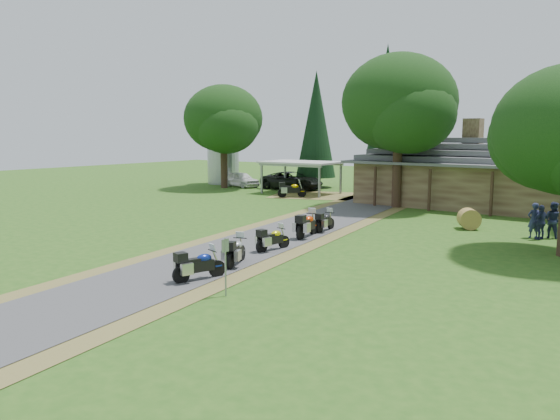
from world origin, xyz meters
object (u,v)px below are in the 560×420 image
Objects in this scene: lodge at (511,173)px; carport at (301,178)px; motorcycle_row_a at (199,263)px; motorcycle_row_c at (273,238)px; car_white_sedan at (241,177)px; motorcycle_row_b at (236,250)px; silo at (223,152)px; motorcycle_row_d at (307,224)px; hay_bale at (469,219)px; motorcycle_row_e at (325,220)px; motorcycle_carport_a at (292,189)px; car_dark_suv at (292,176)px.

lodge reaches higher than carport.
motorcycle_row_a is at bearing -98.89° from lodge.
motorcycle_row_c is (-0.85, 5.46, -0.04)m from motorcycle_row_a.
motorcycle_row_b is at bearing -125.93° from car_white_sedan.
carport is at bearing -14.34° from silo.
carport is at bearing 44.02° from motorcycle_row_a.
motorcycle_row_d is at bearing -107.57° from lodge.
motorcycle_row_d is 1.83× the size of hay_bale.
motorcycle_carport_a is (-10.16, 11.44, 0.12)m from motorcycle_row_e.
motorcycle_row_b is at bearing -47.05° from silo.
lodge is at bearing -32.53° from motorcycle_carport_a.
silo is 35.15m from motorcycle_row_b.
motorcycle_row_d is at bearing -56.93° from carport.
motorcycle_row_d is (-1.34, 8.95, 0.07)m from motorcycle_row_a.
motorcycle_carport_a is at bearing -166.69° from lodge.
car_dark_suv reaches higher than motorcycle_row_d.
silo is at bearing 47.94° from motorcycle_row_e.
motorcycle_carport_a is at bearing 28.34° from motorcycle_row_d.
car_dark_suv is at bearing -4.07° from silo.
car_white_sedan is 2.64× the size of motorcycle_carport_a.
car_white_sedan is 3.00× the size of motorcycle_row_a.
motorcycle_row_c is 20.04m from motorcycle_carport_a.
silo is 4.66m from car_white_sedan.
motorcycle_row_c is at bearing -14.39° from motorcycle_row_b.
silo is 3.78× the size of motorcycle_row_c.
motorcycle_row_b is at bearing -109.43° from hay_bale.
car_dark_suv is 23.17m from motorcycle_row_d.
car_dark_suv is at bearing 46.32° from motorcycle_row_a.
lodge is 18.03m from motorcycle_row_d.
silo is at bearing 157.35° from hay_bale.
motorcycle_row_d is at bearing -39.87° from silo.
motorcycle_row_a reaches higher than hay_bale.
motorcycle_row_b reaches higher than hay_bale.
motorcycle_row_b is at bearing 26.90° from motorcycle_row_a.
motorcycle_row_a is 16.73m from hay_bale.
motorcycle_row_a is 25.19m from motorcycle_carport_a.
motorcycle_row_e is 0.83× the size of motorcycle_carport_a.
car_white_sedan is at bearing 108.95° from motorcycle_carport_a.
carport is at bearing -176.89° from lodge.
silo is 1.01× the size of car_dark_suv.
silo is 37.25m from motorcycle_row_a.
motorcycle_row_d is at bearing 25.82° from motorcycle_row_a.
silo is at bearing 163.76° from carport.
motorcycle_carport_a is 17.21m from hay_bale.
motorcycle_row_a is at bearing -49.17° from silo.
motorcycle_carport_a is at bearing 36.61° from motorcycle_row_e.
silo is 3.76× the size of motorcycle_row_e.
carport reaches higher than car_dark_suv.
motorcycle_row_d is at bearing -145.34° from car_dark_suv.
lodge is at bearing -33.49° from motorcycle_row_b.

